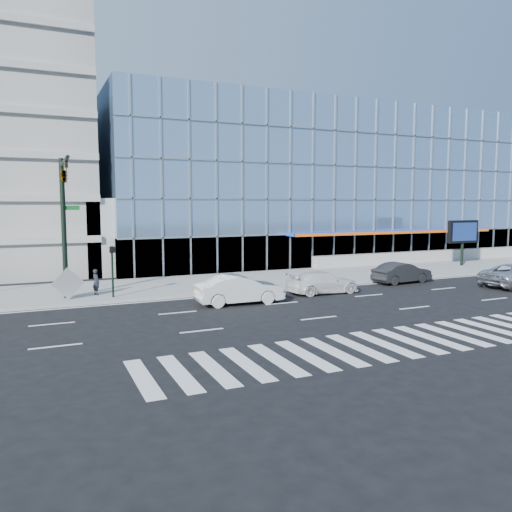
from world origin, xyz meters
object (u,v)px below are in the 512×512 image
Objects in this scene: ped_signal_post at (112,263)px; white_sedan at (239,289)px; pedestrian at (96,282)px; tilted_panel at (68,284)px; marquee_sign at (463,233)px; white_suv at (323,282)px; dark_sedan at (402,273)px; traffic_signal at (64,193)px.

white_sedan is at bearing -32.93° from ped_signal_post.
pedestrian is 1.86m from tilted_panel.
marquee_sign is 19.39m from white_suv.
dark_sedan is at bearing -5.68° from ped_signal_post.
ped_signal_post is 1.92m from pedestrian.
ped_signal_post is at bearing 76.59° from white_suv.
marquee_sign is 12.26m from dark_sedan.
traffic_signal is 16.01m from white_suv.
tilted_panel is at bearing 77.51° from white_suv.
marquee_sign is 2.57× the size of pedestrian.
white_suv is 3.03× the size of pedestrian.
traffic_signal is 5.14× the size of pedestrian.
pedestrian reaches higher than white_suv.
traffic_signal is 5.74m from pedestrian.
tilted_panel reaches higher than white_sedan.
marquee_sign is at bearing 5.71° from ped_signal_post.
marquee_sign reaches higher than dark_sedan.
marquee_sign reaches higher than white_sedan.
tilted_panel is (-8.72, 4.44, 0.26)m from white_sedan.
pedestrian is (-20.36, 3.19, 0.19)m from dark_sedan.
white_suv is at bearing -79.26° from white_sedan.
ped_signal_post is 0.64× the size of white_suv.
traffic_signal is at bearing 110.15° from pedestrian.
white_suv is 0.96× the size of white_sedan.
pedestrian is 1.20× the size of tilted_panel.
white_sedan is (6.28, -4.07, -1.33)m from ped_signal_post.
white_suv is at bearing -14.35° from ped_signal_post.
ped_signal_post is 1.93× the size of pedestrian.
white_sedan is at bearing 99.73° from white_suv.
white_sedan is (-24.22, -7.12, -2.25)m from marquee_sign.
white_sedan is 1.11× the size of dark_sedan.
white_sedan is at bearing -150.55° from pedestrian.
ped_signal_post is at bearing 8.52° from traffic_signal.
tilted_panel reaches higher than pedestrian.
white_suv is 13.81m from pedestrian.
ped_signal_post is 0.67× the size of dark_sedan.
white_suv is at bearing -132.22° from pedestrian.
tilted_panel is at bearing 94.63° from pedestrian.
ped_signal_post is 2.31× the size of tilted_panel.
tilted_panel is (-14.72, 3.51, 0.38)m from white_suv.
tilted_panel is (-1.63, -0.88, 0.14)m from pedestrian.
white_sedan is (8.78, -3.70, -5.35)m from traffic_signal.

